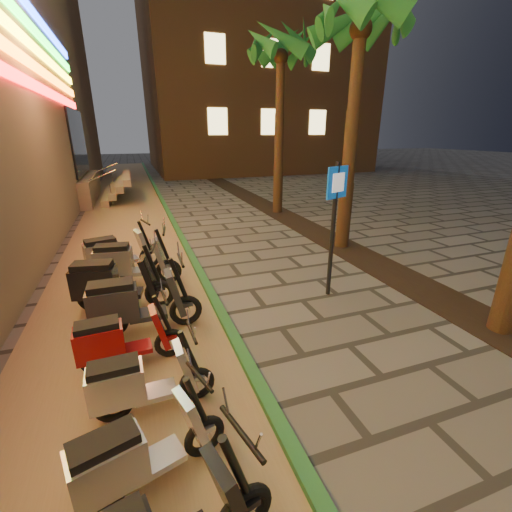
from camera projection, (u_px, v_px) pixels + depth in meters
name	position (u px, v px, depth m)	size (l,w,h in m)	color
parking_strip	(126.00, 239.00, 11.15)	(3.40, 60.00, 0.01)	#8C7251
green_curb	(179.00, 233.00, 11.67)	(0.18, 60.00, 0.10)	#256230
planting_strip	(385.00, 269.00, 8.68)	(1.20, 40.00, 0.02)	black
apartment_block	(248.00, 21.00, 30.03)	(18.00, 16.06, 25.00)	brown
palm_c	(361.00, 28.00, 8.50)	(2.97, 3.02, 6.91)	#472D19
palm_d	(281.00, 57.00, 12.85)	(2.97, 3.02, 7.16)	#472D19
pedestrian_sign	(335.00, 212.00, 6.75)	(0.57, 0.26, 2.76)	black
scooter_5	(135.00, 456.00, 3.16)	(1.50, 0.78, 1.06)	black
scooter_6	(137.00, 383.00, 4.08)	(1.49, 0.52, 1.05)	black
scooter_7	(118.00, 341.00, 4.89)	(1.52, 0.53, 1.07)	black
scooter_8	(132.00, 304.00, 5.72)	(1.84, 0.65, 1.31)	black
scooter_9	(111.00, 283.00, 6.51)	(1.86, 0.83, 1.31)	black
scooter_10	(127.00, 263.00, 7.56)	(1.84, 0.74, 1.29)	black
scooter_11	(114.00, 254.00, 8.18)	(1.76, 0.89, 1.25)	black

